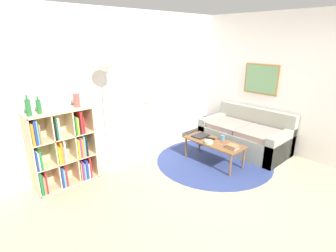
# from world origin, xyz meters

# --- Properties ---
(ground_plane) EXTENTS (14.00, 14.00, 0.00)m
(ground_plane) POSITION_xyz_m (0.00, 0.00, 0.00)
(ground_plane) COLOR tan
(wall_back) EXTENTS (7.18, 0.11, 2.60)m
(wall_back) POSITION_xyz_m (-0.00, 2.42, 1.29)
(wall_back) COLOR silver
(wall_back) RESTS_ON ground_plane
(wall_right) EXTENTS (0.08, 5.40, 2.60)m
(wall_right) POSITION_xyz_m (2.12, 1.20, 1.30)
(wall_right) COLOR silver
(wall_right) RESTS_ON ground_plane
(rug) EXTENTS (2.08, 2.08, 0.01)m
(rug) POSITION_xyz_m (0.79, 1.14, 0.00)
(rug) COLOR navy
(rug) RESTS_ON ground_plane
(bookshelf) EXTENTS (0.91, 0.34, 1.16)m
(bookshelf) POSITION_xyz_m (-1.50, 2.21, 0.56)
(bookshelf) COLOR beige
(bookshelf) RESTS_ON ground_plane
(floor_lamp) EXTENTS (0.33, 0.33, 1.75)m
(floor_lamp) POSITION_xyz_m (-0.71, 2.12, 1.45)
(floor_lamp) COLOR #B7B7BC
(floor_lamp) RESTS_ON ground_plane
(couch) EXTENTS (0.90, 1.63, 0.81)m
(couch) POSITION_xyz_m (1.69, 1.05, 0.28)
(couch) COLOR gray
(couch) RESTS_ON ground_plane
(coffee_table) EXTENTS (0.46, 1.06, 0.41)m
(coffee_table) POSITION_xyz_m (0.72, 1.11, 0.36)
(coffee_table) COLOR brown
(coffee_table) RESTS_ON ground_plane
(laptop) EXTENTS (0.31, 0.22, 0.02)m
(laptop) POSITION_xyz_m (0.75, 1.44, 0.42)
(laptop) COLOR black
(laptop) RESTS_ON coffee_table
(bowl) EXTENTS (0.15, 0.15, 0.05)m
(bowl) POSITION_xyz_m (0.60, 1.12, 0.43)
(bowl) COLOR #9ED193
(bowl) RESTS_ON coffee_table
(book_stack_on_table) EXTENTS (0.14, 0.17, 0.06)m
(book_stack_on_table) POSITION_xyz_m (0.70, 0.71, 0.44)
(book_stack_on_table) COLOR silver
(book_stack_on_table) RESTS_ON coffee_table
(cup) EXTENTS (0.07, 0.07, 0.09)m
(cup) POSITION_xyz_m (0.89, 1.05, 0.45)
(cup) COLOR teal
(cup) RESTS_ON coffee_table
(remote) EXTENTS (0.08, 0.17, 0.02)m
(remote) POSITION_xyz_m (0.78, 1.23, 0.42)
(remote) COLOR black
(remote) RESTS_ON coffee_table
(bottle_left) EXTENTS (0.07, 0.07, 0.28)m
(bottle_left) POSITION_xyz_m (-1.87, 2.18, 1.28)
(bottle_left) COLOR #236633
(bottle_left) RESTS_ON bookshelf
(bottle_middle) EXTENTS (0.07, 0.07, 0.24)m
(bottle_middle) POSITION_xyz_m (-1.73, 2.21, 1.26)
(bottle_middle) COLOR #236633
(bottle_middle) RESTS_ON bookshelf
(vase_on_shelf) EXTENTS (0.09, 0.09, 0.20)m
(vase_on_shelf) POSITION_xyz_m (-1.20, 2.21, 1.26)
(vase_on_shelf) COLOR #934C47
(vase_on_shelf) RESTS_ON bookshelf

